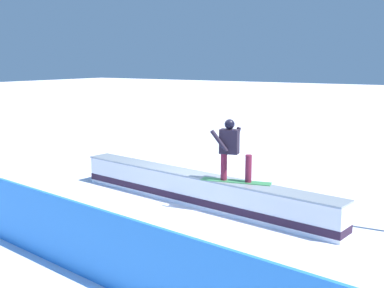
% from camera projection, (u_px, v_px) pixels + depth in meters
% --- Properties ---
extents(ground_plane, '(120.00, 120.00, 0.00)m').
position_uv_depth(ground_plane, '(198.00, 204.00, 11.20)').
color(ground_plane, white).
extents(grind_box, '(7.20, 1.51, 0.73)m').
position_uv_depth(grind_box, '(198.00, 191.00, 11.14)').
color(grind_box, white).
rests_on(grind_box, ground_plane).
extents(snowboarder, '(1.56, 0.64, 1.36)m').
position_uv_depth(snowboarder, '(231.00, 148.00, 10.30)').
color(snowboarder, '#39884D').
rests_on(snowboarder, grind_box).
extents(safety_fence, '(12.54, 1.66, 1.19)m').
position_uv_depth(safety_fence, '(62.00, 232.00, 7.71)').
color(safety_fence, '#2E82E9').
rests_on(safety_fence, ground_plane).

